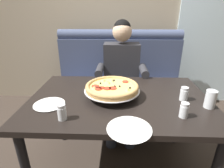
{
  "coord_description": "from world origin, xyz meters",
  "views": [
    {
      "loc": [
        -0.01,
        -1.23,
        1.36
      ],
      "look_at": [
        -0.06,
        0.0,
        0.84
      ],
      "focal_mm": 28.34,
      "sensor_mm": 36.0,
      "label": 1
    }
  ],
  "objects_px": {
    "drinking_glass": "(210,100)",
    "shaker_pepper_flakes": "(184,95)",
    "booth_bench": "(119,88)",
    "dining_table": "(119,106)",
    "diner_main": "(121,73)",
    "shaker_parmesan": "(62,113)",
    "plate_near_left": "(129,128)",
    "plate_near_right": "(49,103)",
    "shaker_oregano": "(184,111)",
    "pizza": "(112,87)",
    "patio_chair": "(189,59)"
  },
  "relations": [
    {
      "from": "pizza",
      "to": "shaker_oregano",
      "type": "distance_m",
      "value": 0.53
    },
    {
      "from": "shaker_oregano",
      "to": "pizza",
      "type": "bearing_deg",
      "value": 149.38
    },
    {
      "from": "pizza",
      "to": "shaker_pepper_flakes",
      "type": "bearing_deg",
      "value": -4.49
    },
    {
      "from": "pizza",
      "to": "drinking_glass",
      "type": "bearing_deg",
      "value": -11.97
    },
    {
      "from": "plate_near_right",
      "to": "patio_chair",
      "type": "bearing_deg",
      "value": 50.66
    },
    {
      "from": "dining_table",
      "to": "plate_near_left",
      "type": "distance_m",
      "value": 0.42
    },
    {
      "from": "patio_chair",
      "to": "diner_main",
      "type": "bearing_deg",
      "value": -132.36
    },
    {
      "from": "dining_table",
      "to": "shaker_oregano",
      "type": "height_order",
      "value": "shaker_oregano"
    },
    {
      "from": "shaker_parmesan",
      "to": "shaker_pepper_flakes",
      "type": "relative_size",
      "value": 0.99
    },
    {
      "from": "patio_chair",
      "to": "pizza",
      "type": "bearing_deg",
      "value": -123.64
    },
    {
      "from": "booth_bench",
      "to": "diner_main",
      "type": "height_order",
      "value": "diner_main"
    },
    {
      "from": "diner_main",
      "to": "pizza",
      "type": "relative_size",
      "value": 2.98
    },
    {
      "from": "booth_bench",
      "to": "shaker_parmesan",
      "type": "height_order",
      "value": "booth_bench"
    },
    {
      "from": "dining_table",
      "to": "drinking_glass",
      "type": "distance_m",
      "value": 0.65
    },
    {
      "from": "diner_main",
      "to": "dining_table",
      "type": "bearing_deg",
      "value": -92.04
    },
    {
      "from": "drinking_glass",
      "to": "shaker_pepper_flakes",
      "type": "bearing_deg",
      "value": 144.36
    },
    {
      "from": "shaker_oregano",
      "to": "dining_table",
      "type": "bearing_deg",
      "value": 147.03
    },
    {
      "from": "shaker_pepper_flakes",
      "to": "plate_near_left",
      "type": "bearing_deg",
      "value": -138.6
    },
    {
      "from": "shaker_pepper_flakes",
      "to": "plate_near_left",
      "type": "relative_size",
      "value": 0.4
    },
    {
      "from": "dining_table",
      "to": "pizza",
      "type": "relative_size",
      "value": 3.21
    },
    {
      "from": "shaker_parmesan",
      "to": "drinking_glass",
      "type": "height_order",
      "value": "drinking_glass"
    },
    {
      "from": "shaker_parmesan",
      "to": "booth_bench",
      "type": "bearing_deg",
      "value": 74.23
    },
    {
      "from": "booth_bench",
      "to": "dining_table",
      "type": "height_order",
      "value": "booth_bench"
    },
    {
      "from": "pizza",
      "to": "shaker_parmesan",
      "type": "xyz_separation_m",
      "value": [
        -0.29,
        -0.33,
        -0.03
      ]
    },
    {
      "from": "drinking_glass",
      "to": "diner_main",
      "type": "bearing_deg",
      "value": 127.11
    },
    {
      "from": "dining_table",
      "to": "shaker_parmesan",
      "type": "height_order",
      "value": "shaker_parmesan"
    },
    {
      "from": "shaker_oregano",
      "to": "drinking_glass",
      "type": "distance_m",
      "value": 0.25
    },
    {
      "from": "drinking_glass",
      "to": "patio_chair",
      "type": "xyz_separation_m",
      "value": [
        0.69,
        2.19,
        -0.27
      ]
    },
    {
      "from": "booth_bench",
      "to": "drinking_glass",
      "type": "distance_m",
      "value": 1.28
    },
    {
      "from": "booth_bench",
      "to": "dining_table",
      "type": "relative_size",
      "value": 1.19
    },
    {
      "from": "booth_bench",
      "to": "diner_main",
      "type": "relative_size",
      "value": 1.28
    },
    {
      "from": "shaker_oregano",
      "to": "drinking_glass",
      "type": "xyz_separation_m",
      "value": [
        0.22,
        0.13,
        0.01
      ]
    },
    {
      "from": "pizza",
      "to": "shaker_parmesan",
      "type": "relative_size",
      "value": 4.17
    },
    {
      "from": "diner_main",
      "to": "plate_near_right",
      "type": "distance_m",
      "value": 0.95
    },
    {
      "from": "drinking_glass",
      "to": "patio_chair",
      "type": "relative_size",
      "value": 0.15
    },
    {
      "from": "plate_near_right",
      "to": "shaker_oregano",
      "type": "bearing_deg",
      "value": -7.62
    },
    {
      "from": "shaker_oregano",
      "to": "plate_near_left",
      "type": "height_order",
      "value": "shaker_oregano"
    },
    {
      "from": "diner_main",
      "to": "patio_chair",
      "type": "height_order",
      "value": "diner_main"
    },
    {
      "from": "shaker_oregano",
      "to": "plate_near_right",
      "type": "height_order",
      "value": "shaker_oregano"
    },
    {
      "from": "shaker_pepper_flakes",
      "to": "plate_near_left",
      "type": "height_order",
      "value": "shaker_pepper_flakes"
    },
    {
      "from": "shaker_parmesan",
      "to": "patio_chair",
      "type": "distance_m",
      "value": 2.91
    },
    {
      "from": "diner_main",
      "to": "drinking_glass",
      "type": "relative_size",
      "value": 10.17
    },
    {
      "from": "shaker_parmesan",
      "to": "shaker_oregano",
      "type": "height_order",
      "value": "shaker_parmesan"
    },
    {
      "from": "plate_near_left",
      "to": "shaker_pepper_flakes",
      "type": "bearing_deg",
      "value": 41.4
    },
    {
      "from": "booth_bench",
      "to": "shaker_pepper_flakes",
      "type": "distance_m",
      "value": 1.13
    },
    {
      "from": "plate_near_left",
      "to": "plate_near_right",
      "type": "xyz_separation_m",
      "value": [
        -0.55,
        0.26,
        -0.0
      ]
    },
    {
      "from": "shaker_parmesan",
      "to": "plate_near_left",
      "type": "distance_m",
      "value": 0.42
    },
    {
      "from": "dining_table",
      "to": "shaker_pepper_flakes",
      "type": "bearing_deg",
      "value": -3.66
    },
    {
      "from": "plate_near_left",
      "to": "drinking_glass",
      "type": "distance_m",
      "value": 0.63
    },
    {
      "from": "pizza",
      "to": "shaker_pepper_flakes",
      "type": "distance_m",
      "value": 0.54
    }
  ]
}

